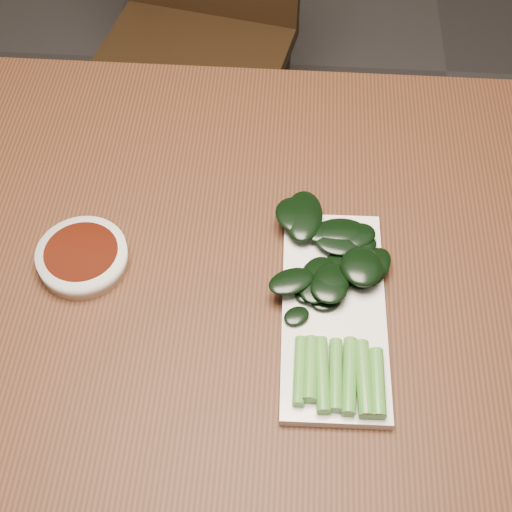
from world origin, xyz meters
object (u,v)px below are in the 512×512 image
sauce_bowl (83,257)px  serving_plate (333,312)px  gai_lan (335,282)px  table (239,294)px  chair_far (196,28)px

sauce_bowl → serving_plate: size_ratio=0.39×
sauce_bowl → gai_lan: size_ratio=0.37×
serving_plate → sauce_bowl: bearing=170.1°
table → serving_plate: size_ratio=4.58×
chair_far → sauce_bowl: size_ratio=7.49×
table → sauce_bowl: size_ratio=11.78×
chair_far → sauce_bowl: chair_far is taller
chair_far → gai_lan: chair_far is taller
sauce_bowl → gai_lan: 0.33m
chair_far → gai_lan: size_ratio=2.74×
chair_far → gai_lan: 0.98m
serving_plate → gai_lan: (-0.00, 0.03, 0.02)m
sauce_bowl → gai_lan: bearing=-4.2°
chair_far → serving_plate: (0.30, -0.92, 0.27)m
table → gai_lan: (0.13, -0.03, 0.10)m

